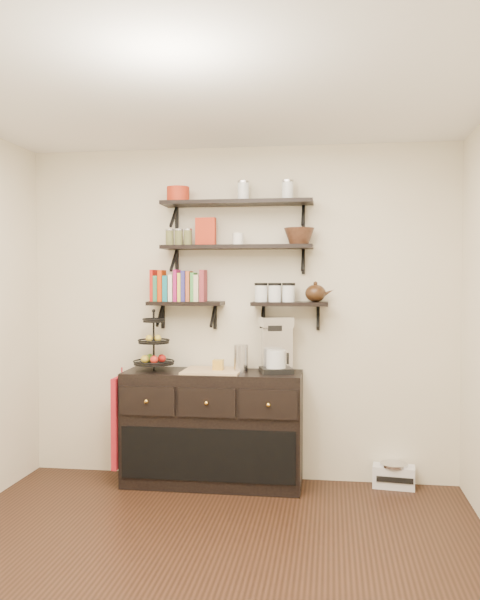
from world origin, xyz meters
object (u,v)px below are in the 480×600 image
fruit_stand (154,350)px  coffee_maker (276,346)px  sideboard (213,428)px  radio (394,476)px

fruit_stand → coffee_maker: 0.98m
sideboard → radio: 1.46m
sideboard → fruit_stand: bearing=179.6°
coffee_maker → radio: size_ratio=1.30×
fruit_stand → coffee_maker: size_ratio=1.07×
sideboard → fruit_stand: size_ratio=2.99×
radio → fruit_stand: bearing=-169.5°
sideboard → fruit_stand: fruit_stand is taller
coffee_maker → radio: bearing=-9.7°
fruit_stand → radio: size_ratio=1.39×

